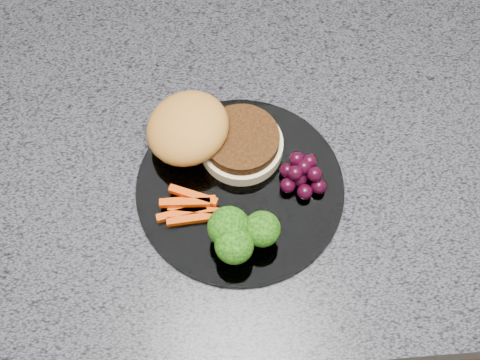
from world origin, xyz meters
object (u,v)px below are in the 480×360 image
object	(u,v)px
island_cabinet	(295,255)
burger	(207,135)
plate	(240,188)
grape_bunch	(303,174)

from	to	relation	value
island_cabinet	burger	size ratio (longest dim) A/B	6.42
island_cabinet	burger	bearing A→B (deg)	-174.78
island_cabinet	plate	world-z (taller)	plate
plate	grape_bunch	size ratio (longest dim) A/B	4.38
plate	burger	size ratio (longest dim) A/B	1.39
island_cabinet	grape_bunch	world-z (taller)	grape_bunch
island_cabinet	plate	distance (m)	0.49
island_cabinet	burger	xyz separation A→B (m)	(-0.15, -0.01, 0.50)
island_cabinet	grape_bunch	bearing A→B (deg)	-115.40
burger	grape_bunch	size ratio (longest dim) A/B	3.14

